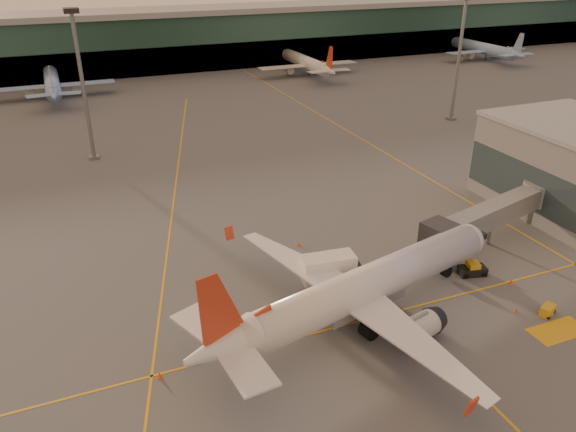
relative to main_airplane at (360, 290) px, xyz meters
name	(u,v)px	position (x,y,z in m)	size (l,w,h in m)	color
ground	(382,352)	(-0.29, -5.16, -3.74)	(600.00, 600.00, 0.00)	#4C4F54
taxi_markings	(192,191)	(-7.61, 39.32, -3.74)	(100.12, 173.00, 0.01)	gold
terminal	(136,41)	(-0.29, 136.63, 5.02)	(400.00, 20.00, 17.60)	#19382D
gate_building	(574,167)	(41.65, 12.77, 2.55)	(18.40, 22.40, 12.60)	slate
mast_west_near	(81,75)	(-20.29, 60.84, 11.12)	(2.40, 2.40, 25.60)	slate
mast_east_near	(460,50)	(54.71, 56.84, 11.12)	(2.40, 2.40, 25.60)	slate
distant_aircraft_row	(193,84)	(10.55, 112.84, -3.74)	(350.00, 34.00, 13.00)	#87AAE2
main_airplane	(360,290)	(0.00, 0.00, 0.00)	(37.71, 34.34, 11.52)	silver
jet_bridge	(498,213)	(24.79, 8.53, 0.21)	(24.24, 9.18, 5.75)	slate
catering_truck	(329,272)	(-0.47, 6.00, -1.17)	(6.07, 3.21, 4.52)	#A82218
gpu_cart	(548,310)	(18.69, -6.63, -3.22)	(2.11, 1.74, 1.07)	gold
pushback_tug	(472,270)	(16.66, 2.78, -3.10)	(3.39, 2.31, 1.60)	black
cone_nose	(511,281)	(19.47, -0.53, -3.45)	(0.48, 0.48, 0.61)	#FF450D
cone_tail	(159,375)	(-20.37, -0.65, -3.44)	(0.49, 0.49, 0.62)	#FF450D
cone_wing_left	(299,244)	(0.75, 16.95, -3.48)	(0.44, 0.44, 0.56)	#FF450D
cone_fwd	(516,310)	(16.05, -4.99, -3.51)	(0.38, 0.38, 0.49)	#FF450D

